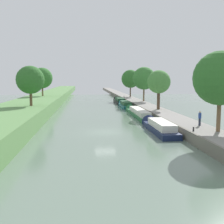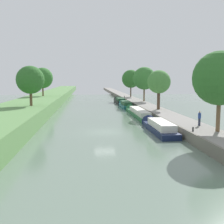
{
  "view_description": "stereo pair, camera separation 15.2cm",
  "coord_description": "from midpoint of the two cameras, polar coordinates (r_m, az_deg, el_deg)",
  "views": [
    {
      "loc": [
        -2.34,
        -32.94,
        6.44
      ],
      "look_at": [
        1.97,
        11.78,
        1.0
      ],
      "focal_mm": 44.2,
      "sensor_mm": 36.0,
      "label": 1
    },
    {
      "loc": [
        -2.19,
        -32.95,
        6.44
      ],
      "look_at": [
        1.97,
        11.78,
        1.0
      ],
      "focal_mm": 44.2,
      "sensor_mm": 36.0,
      "label": 2
    }
  ],
  "objects": [
    {
      "name": "tree_rightbank_near",
      "position": [
        29.55,
        21.57,
        6.5
      ],
      "size": [
        5.42,
        5.42,
        8.07
      ],
      "color": "brown",
      "rests_on": "right_towpath"
    },
    {
      "name": "tree_rightbank_far",
      "position": [
        81.89,
        3.97,
        6.85
      ],
      "size": [
        5.32,
        5.32,
        7.93
      ],
      "color": "#4C3828",
      "rests_on": "right_towpath"
    },
    {
      "name": "narrowboat_teal",
      "position": [
        62.72,
        2.81,
        1.52
      ],
      "size": [
        2.01,
        10.46,
        2.05
      ],
      "color": "#195B60",
      "rests_on": "ground_plane"
    },
    {
      "name": "tree_rightbank_midfar",
      "position": [
        65.87,
        6.76,
        6.92
      ],
      "size": [
        5.35,
        5.35,
        8.08
      ],
      "color": "brown",
      "rests_on": "right_towpath"
    },
    {
      "name": "tree_leftbank_downstream",
      "position": [
        44.93,
        -16.44,
        6.38
      ],
      "size": [
        4.37,
        4.37,
        6.24
      ],
      "color": "brown",
      "rests_on": "left_grassy_bank"
    },
    {
      "name": "narrowboat_black",
      "position": [
        73.32,
        1.62,
        2.35
      ],
      "size": [
        2.11,
        11.32,
        2.13
      ],
      "color": "black",
      "rests_on": "ground_plane"
    },
    {
      "name": "ground_plane",
      "position": [
        33.64,
        -1.36,
        -4.13
      ],
      "size": [
        160.0,
        160.0,
        0.0
      ],
      "primitive_type": "plane",
      "color": "slate"
    },
    {
      "name": "stone_quay",
      "position": [
        35.03,
        12.0,
        -2.86
      ],
      "size": [
        0.25,
        260.0,
        1.18
      ],
      "color": "#6B665B",
      "rests_on": "ground_plane"
    },
    {
      "name": "mooring_bollard_far",
      "position": [
        78.11,
        2.64,
        3.16
      ],
      "size": [
        0.16,
        0.16,
        0.45
      ],
      "color": "black",
      "rests_on": "right_towpath"
    },
    {
      "name": "tree_leftbank_upstream",
      "position": [
        69.7,
        -14.11,
        6.84
      ],
      "size": [
        5.01,
        5.01,
        6.92
      ],
      "color": "brown",
      "rests_on": "left_grassy_bank"
    },
    {
      "name": "person_walking",
      "position": [
        32.9,
        17.77,
        -1.18
      ],
      "size": [
        0.34,
        0.34,
        1.66
      ],
      "color": "#282D42",
      "rests_on": "right_towpath"
    },
    {
      "name": "narrowboat_navy",
      "position": [
        34.46,
        9.65,
        -3.0
      ],
      "size": [
        2.13,
        10.82,
        2.13
      ],
      "color": "#141E42",
      "rests_on": "ground_plane"
    },
    {
      "name": "tree_rightbank_midnear",
      "position": [
        48.58,
        9.76,
        6.11
      ],
      "size": [
        4.03,
        4.03,
        6.78
      ],
      "color": "#4C3828",
      "rests_on": "right_towpath"
    },
    {
      "name": "right_towpath",
      "position": [
        35.66,
        14.99,
        -2.82
      ],
      "size": [
        3.64,
        260.0,
        1.13
      ],
      "color": "gray",
      "rests_on": "ground_plane"
    },
    {
      "name": "narrowboat_green",
      "position": [
        48.37,
        5.45,
        -0.14
      ],
      "size": [
        1.96,
        17.09,
        1.97
      ],
      "color": "#1E6033",
      "rests_on": "ground_plane"
    },
    {
      "name": "mooring_bollard_near",
      "position": [
        29.15,
        16.55,
        -3.43
      ],
      "size": [
        0.16,
        0.16,
        0.45
      ],
      "color": "black",
      "rests_on": "right_towpath"
    }
  ]
}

